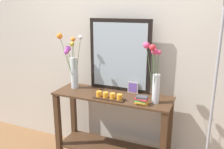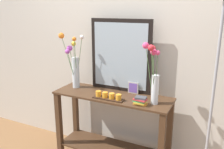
{
  "view_description": "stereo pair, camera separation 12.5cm",
  "coord_description": "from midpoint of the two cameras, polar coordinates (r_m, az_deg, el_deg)",
  "views": [
    {
      "loc": [
        0.9,
        -2.15,
        1.71
      ],
      "look_at": [
        0.0,
        0.0,
        1.05
      ],
      "focal_mm": 38.21,
      "sensor_mm": 36.0,
      "label": 1
    },
    {
      "loc": [
        1.02,
        -2.1,
        1.71
      ],
      "look_at": [
        0.0,
        0.0,
        1.05
      ],
      "focal_mm": 38.21,
      "sensor_mm": 36.0,
      "label": 2
    }
  ],
  "objects": [
    {
      "name": "floor_lamp",
      "position": [
        2.08,
        22.42,
        2.85
      ],
      "size": [
        0.24,
        0.24,
        1.91
      ],
      "color": "#9E9EA3",
      "rests_on": "ground"
    },
    {
      "name": "vase_right",
      "position": [
        2.22,
        8.5,
        0.43
      ],
      "size": [
        0.19,
        0.18,
        0.57
      ],
      "color": "silver",
      "rests_on": "console_table"
    },
    {
      "name": "tall_vase_left",
      "position": [
        2.66,
        -10.79,
        2.37
      ],
      "size": [
        0.26,
        0.17,
        0.62
      ],
      "color": "silver",
      "rests_on": "console_table"
    },
    {
      "name": "picture_frame_small",
      "position": [
        2.53,
        3.58,
        -3.12
      ],
      "size": [
        0.11,
        0.01,
        0.12
      ],
      "color": "#B7B2AD",
      "rests_on": "console_table"
    },
    {
      "name": "mirror_leaning",
      "position": [
        2.53,
        0.4,
        4.51
      ],
      "size": [
        0.68,
        0.03,
        0.77
      ],
      "color": "black",
      "rests_on": "console_table"
    },
    {
      "name": "console_table",
      "position": [
        2.62,
        -1.4,
        -11.75
      ],
      "size": [
        1.25,
        0.41,
        0.83
      ],
      "color": "#472D1C",
      "rests_on": "ground"
    },
    {
      "name": "book_stack",
      "position": [
        2.25,
        5.47,
        -6.15
      ],
      "size": [
        0.13,
        0.1,
        0.08
      ],
      "color": "orange",
      "rests_on": "console_table"
    },
    {
      "name": "candle_tray",
      "position": [
        2.37,
        -2.25,
        -5.29
      ],
      "size": [
        0.32,
        0.09,
        0.07
      ],
      "color": "#382316",
      "rests_on": "console_table"
    },
    {
      "name": "wall_back",
      "position": [
        2.65,
        1.36,
        7.92
      ],
      "size": [
        6.4,
        0.08,
        2.7
      ],
      "primitive_type": "cube",
      "color": "beige",
      "rests_on": "ground"
    }
  ]
}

